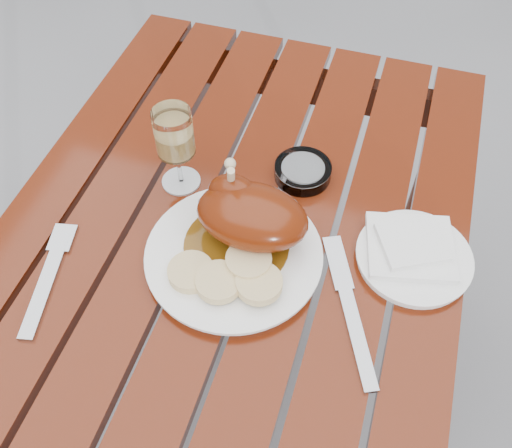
% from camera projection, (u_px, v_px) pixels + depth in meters
% --- Properties ---
extents(ground, '(60.00, 60.00, 0.00)m').
position_uv_depth(ground, '(237.00, 401.00, 1.57)').
color(ground, slate).
rests_on(ground, ground).
extents(table, '(0.80, 1.20, 0.75)m').
position_uv_depth(table, '(232.00, 340.00, 1.28)').
color(table, '#601D0B').
rests_on(table, ground).
extents(dinner_plate, '(0.38, 0.38, 0.02)m').
position_uv_depth(dinner_plate, '(234.00, 256.00, 0.95)').
color(dinner_plate, white).
rests_on(dinner_plate, table).
extents(roast_duck, '(0.20, 0.18, 0.13)m').
position_uv_depth(roast_duck, '(249.00, 214.00, 0.93)').
color(roast_duck, '#5D380A').
rests_on(roast_duck, dinner_plate).
extents(bread_dumplings, '(0.19, 0.12, 0.03)m').
position_uv_depth(bread_dumplings, '(229.00, 274.00, 0.90)').
color(bread_dumplings, '#D9B984').
rests_on(bread_dumplings, dinner_plate).
extents(wine_glass, '(0.08, 0.08, 0.17)m').
position_uv_depth(wine_glass, '(176.00, 150.00, 1.00)').
color(wine_glass, tan).
rests_on(wine_glass, table).
extents(side_plate, '(0.21, 0.21, 0.02)m').
position_uv_depth(side_plate, '(414.00, 258.00, 0.95)').
color(side_plate, white).
rests_on(side_plate, table).
extents(napkin, '(0.17, 0.16, 0.01)m').
position_uv_depth(napkin, '(410.00, 247.00, 0.95)').
color(napkin, white).
rests_on(napkin, side_plate).
extents(ashtray, '(0.12, 0.12, 0.03)m').
position_uv_depth(ashtray, '(303.00, 171.00, 1.06)').
color(ashtray, '#B2B7BC').
rests_on(ashtray, table).
extents(fork, '(0.07, 0.20, 0.01)m').
position_uv_depth(fork, '(46.00, 283.00, 0.92)').
color(fork, gray).
rests_on(fork, table).
extents(knife, '(0.12, 0.22, 0.01)m').
position_uv_depth(knife, '(353.00, 319.00, 0.88)').
color(knife, gray).
rests_on(knife, table).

